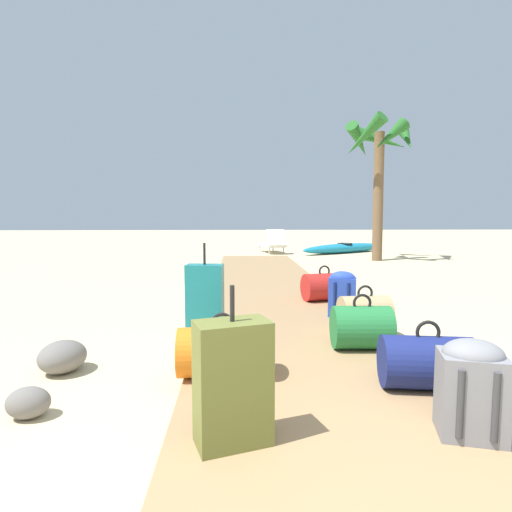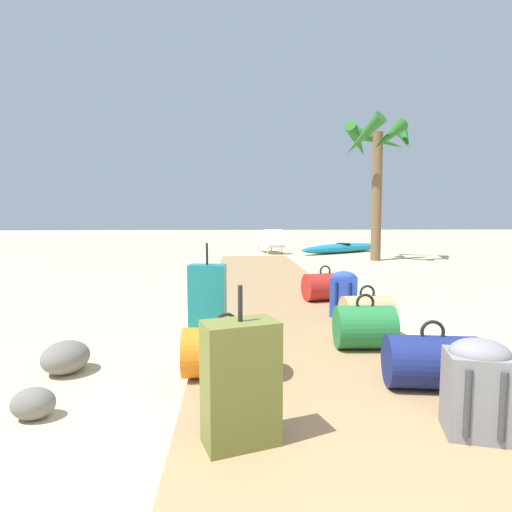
{
  "view_description": "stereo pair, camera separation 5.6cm",
  "coord_description": "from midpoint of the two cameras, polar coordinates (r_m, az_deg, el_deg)",
  "views": [
    {
      "loc": [
        -0.54,
        -1.2,
        1.25
      ],
      "look_at": [
        -0.21,
        5.97,
        0.55
      ],
      "focal_mm": 29.31,
      "sensor_mm": 36.0,
      "label": 1
    },
    {
      "loc": [
        -0.6,
        -1.2,
        1.25
      ],
      "look_at": [
        -0.21,
        5.97,
        0.55
      ],
      "focal_mm": 29.31,
      "sensor_mm": 36.0,
      "label": 2
    }
  ],
  "objects": [
    {
      "name": "ground_plane",
      "position": [
        5.72,
        3.13,
        -7.08
      ],
      "size": [
        60.0,
        60.0,
        0.0
      ],
      "primitive_type": "plane",
      "color": "#D1BA8C"
    },
    {
      "name": "boardwalk",
      "position": [
        6.77,
        2.2,
        -4.74
      ],
      "size": [
        1.85,
        10.86,
        0.08
      ],
      "primitive_type": "cube",
      "color": "#9E7A51",
      "rests_on": "ground"
    },
    {
      "name": "duffel_bag_orange",
      "position": [
        3.13,
        -4.09,
        -12.87
      ],
      "size": [
        0.65,
        0.38,
        0.47
      ],
      "color": "orange",
      "rests_on": "boardwalk"
    },
    {
      "name": "suitcase_teal",
      "position": [
        4.1,
        -6.59,
        -6.01
      ],
      "size": [
        0.37,
        0.23,
        0.91
      ],
      "color": "#197A7F",
      "rests_on": "boardwalk"
    },
    {
      "name": "backpack_grey",
      "position": [
        2.59,
        27.91,
        -15.34
      ],
      "size": [
        0.38,
        0.33,
        0.53
      ],
      "color": "slate",
      "rests_on": "boardwalk"
    },
    {
      "name": "duffel_bag_navy",
      "position": [
        3.15,
        22.76,
        -13.23
      ],
      "size": [
        0.64,
        0.44,
        0.47
      ],
      "color": "navy",
      "rests_on": "boardwalk"
    },
    {
      "name": "duffel_bag_red",
      "position": [
        5.85,
        9.55,
        -4.16
      ],
      "size": [
        0.63,
        0.49,
        0.49
      ],
      "color": "red",
      "rests_on": "boardwalk"
    },
    {
      "name": "duffel_bag_green",
      "position": [
        3.85,
        14.62,
        -9.38
      ],
      "size": [
        0.52,
        0.4,
        0.49
      ],
      "color": "#237538",
      "rests_on": "boardwalk"
    },
    {
      "name": "backpack_blue",
      "position": [
        4.96,
        12.0,
        -4.93
      ],
      "size": [
        0.35,
        0.27,
        0.53
      ],
      "color": "#2847B7",
      "rests_on": "boardwalk"
    },
    {
      "name": "suitcase_olive",
      "position": [
        2.23,
        -2.45,
        -16.89
      ],
      "size": [
        0.42,
        0.32,
        0.82
      ],
      "color": "olive",
      "rests_on": "boardwalk"
    },
    {
      "name": "duffel_bag_tan",
      "position": [
        4.43,
        14.95,
        -7.54
      ],
      "size": [
        0.52,
        0.39,
        0.47
      ],
      "color": "tan",
      "rests_on": "boardwalk"
    },
    {
      "name": "palm_tree_far_right",
      "position": [
        12.18,
        16.67,
        13.38
      ],
      "size": [
        2.07,
        2.12,
        3.86
      ],
      "color": "brown",
      "rests_on": "ground"
    },
    {
      "name": "lounge_chair",
      "position": [
        13.86,
        2.39,
        1.76
      ],
      "size": [
        0.92,
        1.63,
        0.8
      ],
      "color": "white",
      "rests_on": "ground"
    },
    {
      "name": "kayak",
      "position": [
        14.23,
        12.13,
        1.07
      ],
      "size": [
        3.4,
        2.38,
        0.33
      ],
      "color": "teal",
      "rests_on": "ground"
    },
    {
      "name": "rock_left_far",
      "position": [
        3.06,
        -28.17,
        -17.23
      ],
      "size": [
        0.28,
        0.22,
        0.2
      ],
      "primitive_type": "ellipsoid",
      "rotation": [
        0.0,
        0.0,
        0.07
      ],
      "color": "slate",
      "rests_on": "ground"
    },
    {
      "name": "rock_left_mid",
      "position": [
        3.75,
        -24.51,
        -12.39
      ],
      "size": [
        0.47,
        0.5,
        0.26
      ],
      "primitive_type": "ellipsoid",
      "rotation": [
        0.0,
        0.0,
        1.15
      ],
      "color": "slate",
      "rests_on": "ground"
    }
  ]
}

